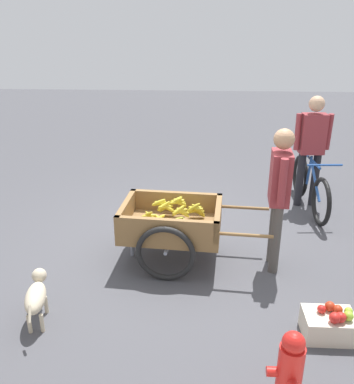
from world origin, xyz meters
name	(u,v)px	position (x,y,z in m)	size (l,w,h in m)	color
ground_plane	(180,243)	(0.00, 0.00, 0.00)	(24.00, 24.00, 0.00)	#47474C
fruit_cart	(172,225)	(0.08, 0.37, 0.44)	(1.70, 0.99, 0.72)	olive
vendor_person	(279,188)	(-1.06, 0.47, 0.95)	(0.23, 0.55, 1.59)	#4C4742
bicycle	(310,186)	(-1.82, -1.13, 0.35)	(0.46, 1.66, 0.85)	black
cyclist_person	(312,142)	(-1.81, -1.28, 0.97)	(0.52, 0.22, 1.62)	black
dog	(36,295)	(1.24, 1.52, 0.27)	(0.27, 0.66, 0.40)	beige
fire_hydrant	(289,372)	(-0.87, 2.37, 0.33)	(0.25, 0.25, 0.67)	red
apple_crate	(329,324)	(-1.39, 1.60, 0.13)	(0.44, 0.32, 0.32)	beige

